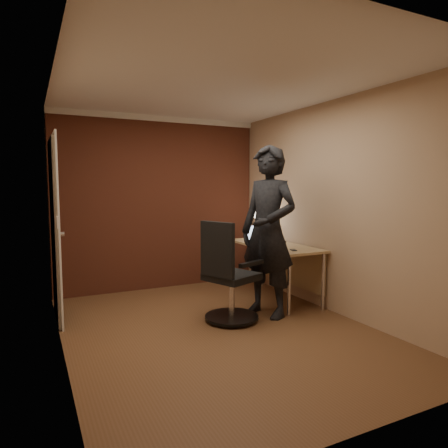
{
  "coord_description": "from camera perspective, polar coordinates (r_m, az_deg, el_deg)",
  "views": [
    {
      "loc": [
        -1.74,
        -3.68,
        1.5
      ],
      "look_at": [
        0.35,
        0.55,
        1.05
      ],
      "focal_mm": 32.0,
      "sensor_mm": 36.0,
      "label": 1
    }
  ],
  "objects": [
    {
      "name": "room",
      "position": [
        5.43,
        -10.61,
        3.96
      ],
      "size": [
        4.0,
        4.0,
        4.0
      ],
      "color": "brown",
      "rests_on": "ground"
    },
    {
      "name": "desk",
      "position": [
        5.39,
        7.86,
        -4.19
      ],
      "size": [
        0.6,
        1.5,
        0.73
      ],
      "color": "tan",
      "rests_on": "ground"
    },
    {
      "name": "desk_lamp",
      "position": [
        5.78,
        5.44,
        1.91
      ],
      "size": [
        0.22,
        0.22,
        0.54
      ],
      "color": "silver",
      "rests_on": "desk"
    },
    {
      "name": "laptop",
      "position": [
        5.52,
        5.04,
        -1.92
      ],
      "size": [
        0.35,
        0.28,
        0.23
      ],
      "color": "silver",
      "rests_on": "desk"
    },
    {
      "name": "mouse",
      "position": [
        5.2,
        7.3,
        -2.94
      ],
      "size": [
        0.07,
        0.11,
        0.03
      ],
      "primitive_type": "cube",
      "rotation": [
        0.0,
        0.0,
        -0.11
      ],
      "color": "black",
      "rests_on": "desk"
    },
    {
      "name": "phone",
      "position": [
        4.87,
        9.89,
        -3.67
      ],
      "size": [
        0.1,
        0.13,
        0.01
      ],
      "primitive_type": "cube",
      "rotation": [
        0.0,
        0.0,
        -0.36
      ],
      "color": "black",
      "rests_on": "desk"
    },
    {
      "name": "wallet",
      "position": [
        5.53,
        8.18,
        -2.5
      ],
      "size": [
        0.1,
        0.12,
        0.02
      ],
      "primitive_type": "cube",
      "rotation": [
        0.0,
        0.0,
        0.13
      ],
      "color": "black",
      "rests_on": "desk"
    },
    {
      "name": "office_chair",
      "position": [
        4.41,
        0.51,
        -7.86
      ],
      "size": [
        0.64,
        0.7,
        1.1
      ],
      "color": "black",
      "rests_on": "ground"
    },
    {
      "name": "person",
      "position": [
        4.6,
        6.33,
        -1.06
      ],
      "size": [
        0.7,
        0.84,
        1.96
      ],
      "primitive_type": "imported",
      "rotation": [
        0.0,
        0.0,
        -1.2
      ],
      "color": "black",
      "rests_on": "ground"
    }
  ]
}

